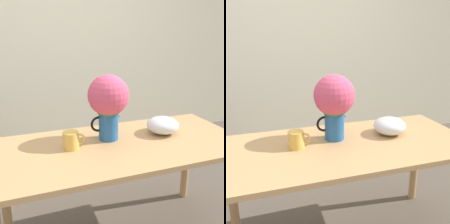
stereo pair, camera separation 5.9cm
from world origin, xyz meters
TOP-DOWN VIEW (x-y plane):
  - wall_back at (0.00, 1.86)m, footprint 8.00×0.05m
  - table at (0.12, 0.08)m, footprint 1.53×0.71m
  - flower_vase at (0.08, 0.18)m, footprint 0.25×0.25m
  - coffee_mug at (-0.17, 0.12)m, footprint 0.13×0.09m
  - white_bowl at (0.44, 0.15)m, footprint 0.21×0.21m

SIDE VIEW (x-z plane):
  - table at x=0.12m, z-range 0.26..0.99m
  - coffee_mug at x=-0.17m, z-range 0.72..0.83m
  - white_bowl at x=0.44m, z-range 0.72..0.83m
  - flower_vase at x=0.08m, z-range 0.77..1.17m
  - wall_back at x=0.00m, z-range 0.00..2.60m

